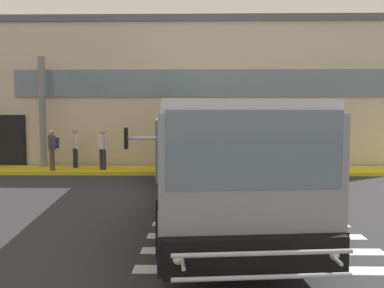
# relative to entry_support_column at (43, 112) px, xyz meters

# --- Properties ---
(ground_plane) EXTENTS (80.00, 90.00, 0.02)m
(ground_plane) POSITION_rel_entry_support_column_xyz_m (5.98, -5.40, -2.54)
(ground_plane) COLOR #2B2B2D
(ground_plane) RESTS_ON ground
(bay_paint_stripes) EXTENTS (4.40, 3.96, 0.01)m
(bay_paint_stripes) POSITION_rel_entry_support_column_xyz_m (7.98, -9.60, -2.53)
(bay_paint_stripes) COLOR silver
(bay_paint_stripes) RESTS_ON ground
(terminal_building) EXTENTS (24.59, 13.80, 6.81)m
(terminal_building) POSITION_rel_entry_support_column_xyz_m (5.29, 6.24, 0.87)
(terminal_building) COLOR beige
(terminal_building) RESTS_ON ground
(boarding_curb) EXTENTS (26.79, 2.00, 0.15)m
(boarding_curb) POSITION_rel_entry_support_column_xyz_m (5.98, -0.60, -2.45)
(boarding_curb) COLOR yellow
(boarding_curb) RESTS_ON ground
(entry_support_column) EXTENTS (0.28, 0.28, 4.76)m
(entry_support_column) POSITION_rel_entry_support_column_xyz_m (0.00, 0.00, 0.00)
(entry_support_column) COLOR slate
(entry_support_column) RESTS_ON boarding_curb
(bus_main_foreground) EXTENTS (3.74, 12.45, 2.70)m
(bus_main_foreground) POSITION_rel_entry_support_column_xyz_m (7.00, -6.63, -1.19)
(bus_main_foreground) COLOR gray
(bus_main_foreground) RESTS_ON ground
(passenger_near_column) EXTENTS (0.50, 0.52, 1.68)m
(passenger_near_column) POSITION_rel_entry_support_column_xyz_m (0.83, -1.18, -1.42)
(passenger_near_column) COLOR #4C4233
(passenger_near_column) RESTS_ON boarding_curb
(passenger_by_doorway) EXTENTS (0.39, 0.51, 1.68)m
(passenger_by_doorway) POSITION_rel_entry_support_column_xyz_m (1.51, -0.38, -1.45)
(passenger_by_doorway) COLOR #1E2338
(passenger_by_doorway) RESTS_ON boarding_curb
(passenger_at_curb_edge) EXTENTS (0.47, 0.41, 1.68)m
(passenger_at_curb_edge) POSITION_rel_entry_support_column_xyz_m (2.82, -0.93, -1.45)
(passenger_at_curb_edge) COLOR #2D2D33
(passenger_at_curb_edge) RESTS_ON boarding_curb
(safety_bollard_yellow) EXTENTS (0.18, 0.18, 0.90)m
(safety_bollard_yellow) POSITION_rel_entry_support_column_xyz_m (9.78, -1.80, -2.08)
(safety_bollard_yellow) COLOR yellow
(safety_bollard_yellow) RESTS_ON ground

